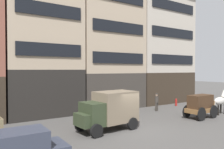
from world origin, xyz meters
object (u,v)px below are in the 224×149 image
Objects in this scene: cargo_wagon at (201,105)px; fire_hydrant_curbside at (176,102)px; delivery_truck_near at (109,109)px; pedestrian_officer at (157,101)px; draft_horse at (220,101)px.

fire_hydrant_curbside is at bearing 58.97° from cargo_wagon.
cargo_wagon reaches higher than fire_hydrant_curbside.
delivery_truck_near reaches higher than pedestrian_officer.
fire_hydrant_curbside is (11.92, 4.34, -1.00)m from delivery_truck_near.
delivery_truck_near is 12.72m from fire_hydrant_curbside.
draft_horse is 11.63m from delivery_truck_near.
cargo_wagon is 6.44m from fire_hydrant_curbside.
draft_horse is (2.95, 0.00, 0.12)m from cargo_wagon.
delivery_truck_near reaches higher than draft_horse.
pedestrian_officer is at bearing -165.09° from fire_hydrant_curbside.
cargo_wagon is 1.26× the size of draft_horse.
draft_horse is at bearing -48.66° from pedestrian_officer.
cargo_wagon is 1.65× the size of pedestrian_officer.
delivery_truck_near reaches higher than fire_hydrant_curbside.
draft_horse is at bearing 0.04° from cargo_wagon.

